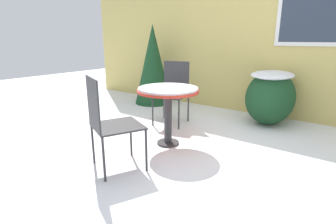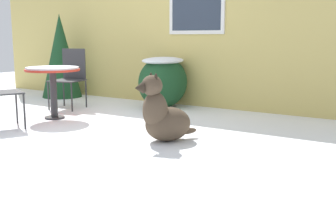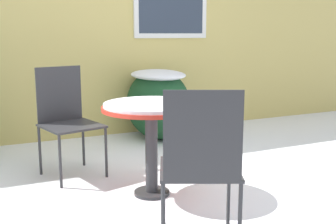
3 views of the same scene
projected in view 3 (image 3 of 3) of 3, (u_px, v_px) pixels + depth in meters
ground_plane at (199, 190)px, 3.45m from camera, size 16.00×16.00×0.00m
house_wall at (115, 11)px, 5.14m from camera, size 8.00×0.10×3.00m
shrub_left at (158, 102)px, 5.07m from camera, size 0.73×0.96×0.84m
patio_table at (151, 118)px, 3.25m from camera, size 0.77×0.77×0.74m
patio_chair_near_table at (67, 116)px, 3.77m from camera, size 0.56×0.56×0.97m
patio_chair_far_side at (200, 162)px, 2.43m from camera, size 0.62×0.62×0.97m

